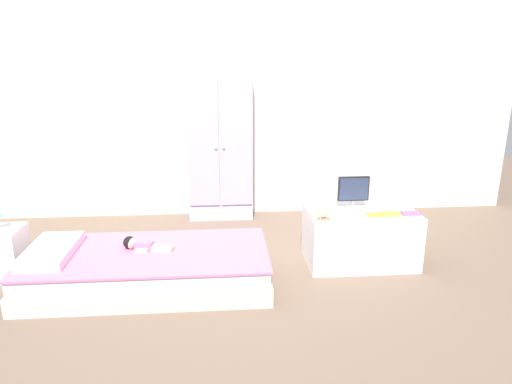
{
  "coord_description": "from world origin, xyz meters",
  "views": [
    {
      "loc": [
        -0.01,
        -3.28,
        1.67
      ],
      "look_at": [
        0.29,
        0.42,
        0.57
      ],
      "focal_mm": 32.0,
      "sensor_mm": 36.0,
      "label": 1
    }
  ],
  "objects_px": {
    "nightstand": "(2,253)",
    "rocking_horse_toy": "(325,212)",
    "doll": "(139,244)",
    "wardrobe": "(220,145)",
    "bed": "(149,268)",
    "book_orange": "(374,215)",
    "tv_stand": "(360,237)",
    "book_purple": "(410,213)",
    "tv_monitor": "(353,190)",
    "book_yellow": "(391,214)"
  },
  "relations": [
    {
      "from": "tv_stand",
      "to": "book_yellow",
      "type": "height_order",
      "value": "book_yellow"
    },
    {
      "from": "bed",
      "to": "doll",
      "type": "bearing_deg",
      "value": 143.61
    },
    {
      "from": "tv_stand",
      "to": "book_yellow",
      "type": "bearing_deg",
      "value": -30.78
    },
    {
      "from": "book_purple",
      "to": "book_orange",
      "type": "bearing_deg",
      "value": 180.0
    },
    {
      "from": "doll",
      "to": "tv_stand",
      "type": "bearing_deg",
      "value": 6.66
    },
    {
      "from": "bed",
      "to": "book_orange",
      "type": "bearing_deg",
      "value": 4.65
    },
    {
      "from": "nightstand",
      "to": "wardrobe",
      "type": "xyz_separation_m",
      "value": [
        1.72,
        1.25,
        0.59
      ]
    },
    {
      "from": "tv_stand",
      "to": "book_orange",
      "type": "height_order",
      "value": "book_orange"
    },
    {
      "from": "nightstand",
      "to": "wardrobe",
      "type": "height_order",
      "value": "wardrobe"
    },
    {
      "from": "rocking_horse_toy",
      "to": "book_orange",
      "type": "bearing_deg",
      "value": 8.47
    },
    {
      "from": "wardrobe",
      "to": "book_yellow",
      "type": "xyz_separation_m",
      "value": [
        1.35,
        -1.34,
        -0.33
      ]
    },
    {
      "from": "bed",
      "to": "nightstand",
      "type": "relative_size",
      "value": 4.55
    },
    {
      "from": "rocking_horse_toy",
      "to": "book_purple",
      "type": "height_order",
      "value": "rocking_horse_toy"
    },
    {
      "from": "doll",
      "to": "rocking_horse_toy",
      "type": "distance_m",
      "value": 1.44
    },
    {
      "from": "tv_monitor",
      "to": "rocking_horse_toy",
      "type": "relative_size",
      "value": 2.14
    },
    {
      "from": "bed",
      "to": "book_purple",
      "type": "bearing_deg",
      "value": 3.98
    },
    {
      "from": "nightstand",
      "to": "wardrobe",
      "type": "distance_m",
      "value": 2.21
    },
    {
      "from": "wardrobe",
      "to": "book_orange",
      "type": "relative_size",
      "value": 13.06
    },
    {
      "from": "rocking_horse_toy",
      "to": "doll",
      "type": "bearing_deg",
      "value": -178.93
    },
    {
      "from": "rocking_horse_toy",
      "to": "tv_monitor",
      "type": "bearing_deg",
      "value": 42.09
    },
    {
      "from": "nightstand",
      "to": "rocking_horse_toy",
      "type": "distance_m",
      "value": 2.54
    },
    {
      "from": "bed",
      "to": "rocking_horse_toy",
      "type": "height_order",
      "value": "rocking_horse_toy"
    },
    {
      "from": "tv_stand",
      "to": "book_yellow",
      "type": "xyz_separation_m",
      "value": [
        0.2,
        -0.12,
        0.24
      ]
    },
    {
      "from": "tv_stand",
      "to": "book_orange",
      "type": "distance_m",
      "value": 0.27
    },
    {
      "from": "bed",
      "to": "tv_stand",
      "type": "height_order",
      "value": "tv_stand"
    },
    {
      "from": "doll",
      "to": "book_yellow",
      "type": "bearing_deg",
      "value": 2.58
    },
    {
      "from": "tv_stand",
      "to": "book_purple",
      "type": "relative_size",
      "value": 6.17
    },
    {
      "from": "wardrobe",
      "to": "tv_stand",
      "type": "distance_m",
      "value": 1.77
    },
    {
      "from": "doll",
      "to": "tv_stand",
      "type": "height_order",
      "value": "tv_stand"
    },
    {
      "from": "bed",
      "to": "book_orange",
      "type": "height_order",
      "value": "book_orange"
    },
    {
      "from": "tv_monitor",
      "to": "bed",
      "type": "bearing_deg",
      "value": -167.96
    },
    {
      "from": "tv_stand",
      "to": "rocking_horse_toy",
      "type": "xyz_separation_m",
      "value": [
        -0.35,
        -0.18,
        0.29
      ]
    },
    {
      "from": "book_yellow",
      "to": "tv_stand",
      "type": "bearing_deg",
      "value": 149.22
    },
    {
      "from": "tv_stand",
      "to": "rocking_horse_toy",
      "type": "distance_m",
      "value": 0.49
    },
    {
      "from": "tv_stand",
      "to": "wardrobe",
      "type": "bearing_deg",
      "value": 133.35
    },
    {
      "from": "book_purple",
      "to": "nightstand",
      "type": "bearing_deg",
      "value": 178.5
    },
    {
      "from": "nightstand",
      "to": "book_orange",
      "type": "xyz_separation_m",
      "value": [
        2.93,
        -0.08,
        0.26
      ]
    },
    {
      "from": "bed",
      "to": "book_orange",
      "type": "distance_m",
      "value": 1.81
    },
    {
      "from": "nightstand",
      "to": "book_orange",
      "type": "bearing_deg",
      "value": -1.66
    },
    {
      "from": "doll",
      "to": "wardrobe",
      "type": "relative_size",
      "value": 0.25
    },
    {
      "from": "bed",
      "to": "tv_monitor",
      "type": "height_order",
      "value": "tv_monitor"
    },
    {
      "from": "tv_monitor",
      "to": "book_orange",
      "type": "distance_m",
      "value": 0.28
    },
    {
      "from": "bed",
      "to": "wardrobe",
      "type": "xyz_separation_m",
      "value": [
        0.56,
        1.48,
        0.66
      ]
    },
    {
      "from": "doll",
      "to": "tv_monitor",
      "type": "relative_size",
      "value": 1.45
    },
    {
      "from": "tv_stand",
      "to": "bed",
      "type": "bearing_deg",
      "value": -171.24
    },
    {
      "from": "bed",
      "to": "book_purple",
      "type": "height_order",
      "value": "book_purple"
    },
    {
      "from": "wardrobe",
      "to": "book_orange",
      "type": "height_order",
      "value": "wardrobe"
    },
    {
      "from": "nightstand",
      "to": "tv_monitor",
      "type": "height_order",
      "value": "tv_monitor"
    },
    {
      "from": "doll",
      "to": "tv_stand",
      "type": "distance_m",
      "value": 1.79
    },
    {
      "from": "tv_monitor",
      "to": "book_yellow",
      "type": "bearing_deg",
      "value": -39.74
    }
  ]
}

